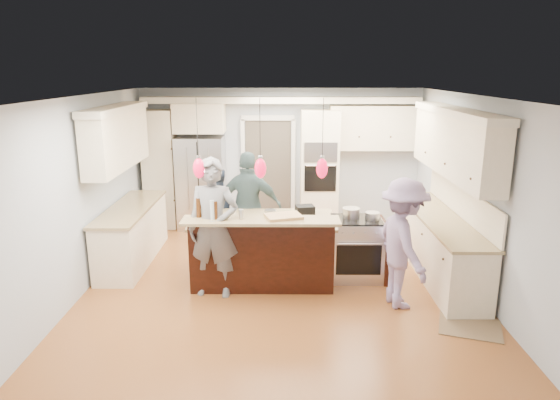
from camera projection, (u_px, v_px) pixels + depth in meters
The scene contains 23 objects.
ground_plane at pixel (280, 281), 7.42m from camera, with size 6.00×6.00×0.00m, color #AF6A30.
room_shell at pixel (280, 160), 6.96m from camera, with size 5.54×6.04×2.72m.
refrigerator at pixel (202, 183), 9.75m from camera, with size 0.90×0.70×1.80m, color #B7B7BC.
oven_column at pixel (319, 170), 9.70m from camera, with size 0.72×0.69×2.30m.
back_upper_cabinets at pixel (242, 143), 9.67m from camera, with size 5.30×0.61×2.54m.
right_counter_run at pixel (444, 207), 7.43m from camera, with size 0.64×3.10×2.51m.
left_cabinets at pixel (127, 198), 7.94m from camera, with size 0.64×2.30×2.51m.
kitchen_island at pixel (263, 248), 7.36m from camera, with size 2.10×1.46×1.12m.
island_range at pixel (358, 248), 7.44m from camera, with size 0.82×0.71×0.92m.
pendant_lights at pixel (260, 168), 6.47m from camera, with size 1.75×0.15×1.03m.
person_bar_end at pixel (213, 228), 6.74m from camera, with size 0.70×0.46×1.92m, color slate.
person_far_left at pixel (215, 214), 8.05m from camera, with size 0.76×0.59×1.55m, color #2B3954.
person_far_right at pixel (249, 207), 8.01m from camera, with size 1.05×0.44×1.80m, color #41595B.
person_range_side at pixel (403, 244), 6.45m from camera, with size 1.11×0.64×1.72m, color #9079A4.
floor_rug at pixel (470, 318), 6.28m from camera, with size 0.72×1.05×0.01m, color olive.
water_bottle at pixel (212, 210), 6.57m from camera, with size 0.06×0.06×0.26m, color silver.
beer_bottle_a at pixel (199, 208), 6.67m from camera, with size 0.07×0.07×0.26m, color #44210C.
beer_bottle_b at pixel (215, 210), 6.59m from camera, with size 0.06×0.06×0.24m, color #44210C.
beer_bottle_c at pixel (213, 207), 6.68m from camera, with size 0.07×0.07×0.27m, color #44210C.
drink_can at pixel (241, 214), 6.60m from camera, with size 0.07×0.07×0.13m, color #B7B7BC.
cutting_board at pixel (284, 216), 6.68m from camera, with size 0.47×0.33×0.04m, color tan.
pot_large at pixel (351, 213), 7.35m from camera, with size 0.26×0.26×0.15m, color #B7B7BC.
pot_small at pixel (372, 216), 7.28m from camera, with size 0.21×0.21×0.11m, color #B7B7BC.
Camera 1 is at (0.04, -6.87, 3.04)m, focal length 32.00 mm.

